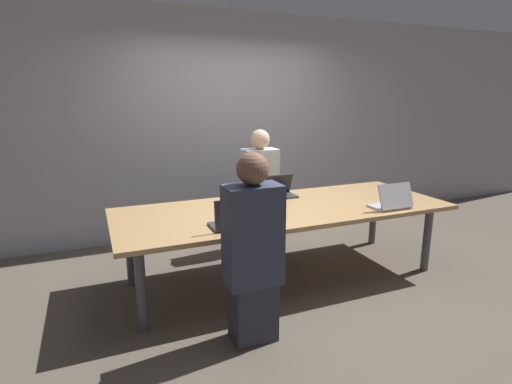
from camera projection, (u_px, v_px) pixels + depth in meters
name	position (u px, v px, depth m)	size (l,w,h in m)	color
ground_plane	(284.00, 276.00, 4.02)	(24.00, 24.00, 0.00)	brown
curtain_wall	(229.00, 125.00, 5.16)	(12.00, 0.06, 2.80)	#9999A3
conference_table	(285.00, 213.00, 3.87)	(3.21, 1.21, 0.73)	tan
laptop_near_right	(392.00, 201.00, 3.78)	(0.37, 0.25, 0.25)	#B7B7BC
laptop_near_left	(232.00, 220.00, 3.21)	(0.32, 0.25, 0.26)	#333338
person_near_left	(253.00, 252.00, 2.85)	(0.40, 0.24, 1.41)	#2D2D38
laptop_far_center	(278.00, 190.00, 4.23)	(0.36, 0.23, 0.23)	#333338
person_far_center	(260.00, 191.00, 4.68)	(0.40, 0.24, 1.40)	#2D2D38
stapler	(272.00, 211.00, 3.62)	(0.05, 0.15, 0.05)	black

